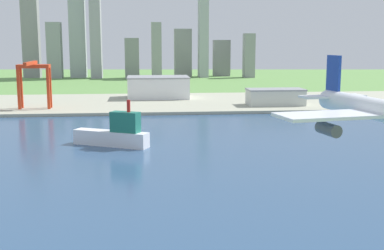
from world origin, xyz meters
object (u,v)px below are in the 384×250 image
warehouse_main (158,87)px  warehouse_annex (275,97)px  ferry_boat (115,134)px  port_crane_red (33,74)px

warehouse_main → warehouse_annex: size_ratio=1.21×
ferry_boat → warehouse_main: ferry_boat is taller
warehouse_annex → ferry_boat: bearing=-130.8°
port_crane_red → warehouse_main: size_ratio=0.70×
port_crane_red → warehouse_annex: size_ratio=0.84×
ferry_boat → warehouse_annex: size_ratio=0.87×
ferry_boat → warehouse_main: size_ratio=0.72×
port_crane_red → warehouse_main: port_crane_red is taller
ferry_boat → warehouse_main: bearing=81.9°
ferry_boat → warehouse_annex: bearing=49.2°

